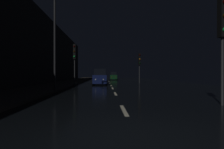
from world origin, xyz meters
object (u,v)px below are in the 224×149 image
object	(u,v)px
car_approaching_headlights	(100,77)
car_distant_taillights	(113,76)
traffic_light_far_right	(139,61)
traffic_light_far_left	(75,55)
traffic_light_near_right	(223,26)
streetlamp_overhead	(60,27)

from	to	relation	value
car_approaching_headlights	car_distant_taillights	bearing A→B (deg)	172.29
traffic_light_far_right	traffic_light_far_left	world-z (taller)	traffic_light_far_left
traffic_light_far_left	car_approaching_headlights	distance (m)	4.62
car_approaching_headlights	traffic_light_far_right	bearing A→B (deg)	120.51
traffic_light_far_right	car_approaching_headlights	xyz separation A→B (m)	(-6.10, -3.59, -2.46)
traffic_light_far_left	traffic_light_far_right	bearing A→B (deg)	124.20
traffic_light_far_left	car_distant_taillights	world-z (taller)	traffic_light_far_left
traffic_light_near_right	car_approaching_headlights	xyz separation A→B (m)	(-6.19, 16.79, -2.73)
traffic_light_far_left	streetlamp_overhead	distance (m)	8.51
traffic_light_far_left	streetlamp_overhead	bearing A→B (deg)	5.55
car_distant_taillights	traffic_light_far_right	bearing A→B (deg)	-168.37
streetlamp_overhead	car_approaching_headlights	size ratio (longest dim) A/B	1.89
traffic_light_near_right	streetlamp_overhead	size ratio (longest dim) A/B	0.63
traffic_light_near_right	streetlamp_overhead	bearing A→B (deg)	-126.88
traffic_light_near_right	car_distant_taillights	world-z (taller)	traffic_light_near_right
car_approaching_headlights	car_distant_taillights	distance (m)	20.22
traffic_light_far_left	streetlamp_overhead	size ratio (longest dim) A/B	0.65
traffic_light_far_right	car_distant_taillights	size ratio (longest dim) A/B	1.20
car_approaching_headlights	traffic_light_near_right	bearing A→B (deg)	20.25
streetlamp_overhead	car_approaching_headlights	bearing A→B (deg)	73.93
traffic_light_near_right	car_distant_taillights	distance (m)	37.10
traffic_light_far_right	traffic_light_far_left	bearing A→B (deg)	-73.60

